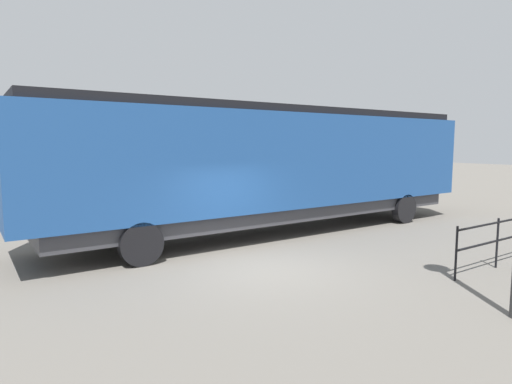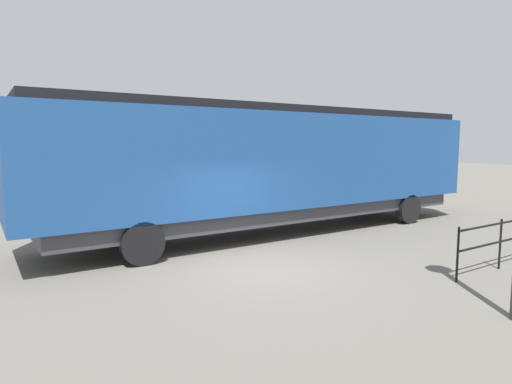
# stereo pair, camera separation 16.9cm
# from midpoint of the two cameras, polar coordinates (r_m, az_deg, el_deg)

# --- Properties ---
(ground_plane) EXTENTS (120.00, 120.00, 0.00)m
(ground_plane) POSITION_cam_midpoint_polar(r_m,az_deg,el_deg) (10.46, 1.68, -10.24)
(ground_plane) COLOR #666059
(locomotive) EXTENTS (3.15, 16.05, 4.19)m
(locomotive) POSITION_cam_midpoint_polar(r_m,az_deg,el_deg) (14.78, 4.80, 3.85)
(locomotive) COLOR navy
(locomotive) RESTS_ON ground_plane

